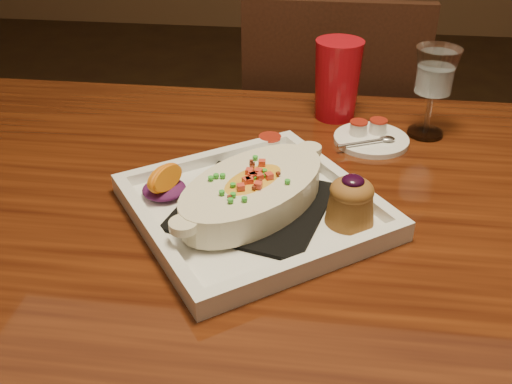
# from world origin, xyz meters

# --- Properties ---
(table) EXTENTS (1.50, 0.90, 0.75)m
(table) POSITION_xyz_m (0.00, 0.00, 0.65)
(table) COLOR #62290E
(table) RESTS_ON floor
(chair_far) EXTENTS (0.42, 0.42, 0.93)m
(chair_far) POSITION_xyz_m (-0.00, 0.63, 0.51)
(chair_far) COLOR black
(chair_far) RESTS_ON floor
(plate) EXTENTS (0.44, 0.44, 0.08)m
(plate) POSITION_xyz_m (-0.10, -0.02, 0.78)
(plate) COLOR white
(plate) RESTS_ON table
(goblet) EXTENTS (0.08, 0.08, 0.16)m
(goblet) POSITION_xyz_m (0.17, 0.28, 0.86)
(goblet) COLOR silver
(goblet) RESTS_ON table
(saucer) EXTENTS (0.13, 0.13, 0.09)m
(saucer) POSITION_xyz_m (0.07, 0.24, 0.76)
(saucer) COLOR white
(saucer) RESTS_ON table
(creamer_loose) EXTENTS (0.04, 0.04, 0.03)m
(creamer_loose) POSITION_xyz_m (-0.10, 0.18, 0.77)
(creamer_loose) COLOR white
(creamer_loose) RESTS_ON table
(red_tumbler) EXTENTS (0.09, 0.09, 0.15)m
(red_tumbler) POSITION_xyz_m (0.01, 0.34, 0.82)
(red_tumbler) COLOR #B10C18
(red_tumbler) RESTS_ON table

